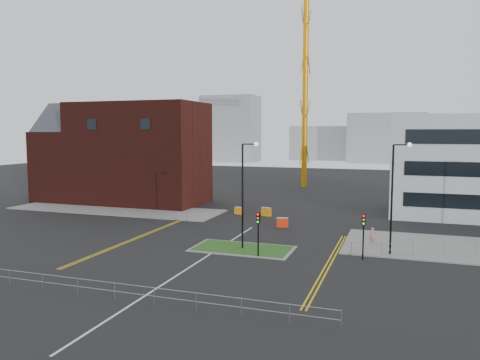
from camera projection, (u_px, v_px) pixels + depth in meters
name	position (u px, v px, depth m)	size (l,w,h in m)	color
ground	(180.00, 274.00, 33.15)	(200.00, 200.00, 0.00)	black
pavement_left	(116.00, 209.00, 60.30)	(28.00, 8.00, 0.12)	slate
island_kerb	(242.00, 249.00, 40.03)	(8.60, 4.60, 0.08)	slate
grass_island	(242.00, 249.00, 40.02)	(8.00, 4.00, 0.12)	#1E4918
brick_building	(121.00, 154.00, 66.21)	(24.20, 10.07, 14.24)	#411410
tower_crane	(337.00, 22.00, 79.99)	(52.46, 9.61, 41.82)	orange
streetlamp_island	(245.00, 187.00, 39.40)	(1.46, 0.36, 9.18)	black
streetlamp_right_near	(395.00, 190.00, 37.41)	(1.46, 0.36, 9.18)	black
traffic_light_island	(258.00, 226.00, 37.22)	(0.28, 0.33, 3.65)	black
traffic_light_right	(364.00, 228.00, 36.52)	(0.28, 0.33, 3.65)	black
railing_front	(134.00, 290.00, 27.42)	(24.05, 0.05, 1.10)	gray
railing_left	(163.00, 213.00, 53.56)	(6.05, 0.05, 1.10)	gray
railing_right	(476.00, 248.00, 37.26)	(19.05, 5.05, 1.10)	gray
centre_line	(192.00, 266.00, 35.03)	(0.15, 30.00, 0.01)	silver
yellow_left_a	(142.00, 235.00, 45.46)	(0.12, 24.00, 0.01)	gold
yellow_left_b	(145.00, 235.00, 45.37)	(0.12, 24.00, 0.01)	gold
yellow_right_a	(327.00, 263.00, 35.72)	(0.12, 20.00, 0.01)	gold
yellow_right_b	(331.00, 264.00, 35.63)	(0.12, 20.00, 0.01)	gold
skyline_a	(231.00, 129.00, 157.84)	(18.00, 12.00, 22.00)	gray
skyline_b	(386.00, 138.00, 151.40)	(24.00, 12.00, 16.00)	gray
skyline_d	(334.00, 143.00, 166.83)	(30.00, 12.00, 12.00)	gray
pedestrian	(373.00, 236.00, 41.36)	(0.58, 0.38, 1.60)	tan
barrier_left	(239.00, 210.00, 56.93)	(1.13, 0.69, 0.90)	#FF9B0E
barrier_mid	(282.00, 222.00, 49.21)	(1.27, 0.78, 1.01)	#FA290D
barrier_right	(266.00, 211.00, 55.80)	(1.27, 0.69, 1.02)	orange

